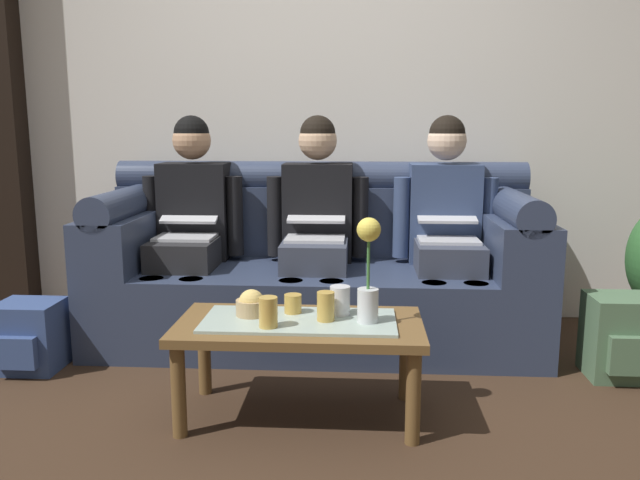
% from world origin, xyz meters
% --- Properties ---
extents(ground_plane, '(14.00, 14.00, 0.00)m').
position_xyz_m(ground_plane, '(0.00, 0.00, 0.00)').
color(ground_plane, '#382619').
extents(back_wall_patterned, '(6.00, 0.12, 2.90)m').
position_xyz_m(back_wall_patterned, '(0.00, 1.70, 1.45)').
color(back_wall_patterned, silver).
rests_on(back_wall_patterned, ground_plane).
extents(timber_pillar, '(0.20, 0.20, 2.90)m').
position_xyz_m(timber_pillar, '(-1.92, 1.58, 1.45)').
color(timber_pillar, black).
rests_on(timber_pillar, ground_plane).
extents(couch, '(2.34, 0.88, 0.96)m').
position_xyz_m(couch, '(-0.00, 1.17, 0.37)').
color(couch, '#2D3851').
rests_on(couch, ground_plane).
extents(person_left, '(0.56, 0.67, 1.22)m').
position_xyz_m(person_left, '(-0.70, 1.17, 0.66)').
color(person_left, '#232326').
rests_on(person_left, ground_plane).
extents(person_middle, '(0.56, 0.67, 1.22)m').
position_xyz_m(person_middle, '(0.00, 1.17, 0.66)').
color(person_middle, '#383D4C').
rests_on(person_middle, ground_plane).
extents(person_right, '(0.56, 0.67, 1.22)m').
position_xyz_m(person_right, '(0.70, 1.17, 0.66)').
color(person_right, '#383D4C').
rests_on(person_right, ground_plane).
extents(coffee_table, '(0.98, 0.50, 0.41)m').
position_xyz_m(coffee_table, '(0.00, 0.18, 0.35)').
color(coffee_table, brown).
rests_on(coffee_table, ground_plane).
extents(flower_vase, '(0.09, 0.09, 0.41)m').
position_xyz_m(flower_vase, '(0.27, 0.17, 0.62)').
color(flower_vase, silver).
rests_on(flower_vase, coffee_table).
extents(snack_bowl, '(0.13, 0.13, 0.11)m').
position_xyz_m(snack_bowl, '(-0.20, 0.23, 0.45)').
color(snack_bowl, tan).
rests_on(snack_bowl, coffee_table).
extents(cup_near_left, '(0.07, 0.07, 0.08)m').
position_xyz_m(cup_near_left, '(-0.03, 0.27, 0.45)').
color(cup_near_left, gold).
rests_on(cup_near_left, coffee_table).
extents(cup_near_right, '(0.07, 0.07, 0.12)m').
position_xyz_m(cup_near_right, '(0.11, 0.17, 0.47)').
color(cup_near_right, gold).
rests_on(cup_near_right, coffee_table).
extents(cup_far_center, '(0.08, 0.08, 0.12)m').
position_xyz_m(cup_far_center, '(0.16, 0.26, 0.47)').
color(cup_far_center, silver).
rests_on(cup_far_center, coffee_table).
extents(cup_far_left, '(0.07, 0.07, 0.12)m').
position_xyz_m(cup_far_left, '(-0.11, 0.08, 0.47)').
color(cup_far_left, gold).
rests_on(cup_far_left, coffee_table).
extents(backpack_right, '(0.30, 0.31, 0.39)m').
position_xyz_m(backpack_right, '(1.46, 0.69, 0.19)').
color(backpack_right, '#4C6B4C').
rests_on(backpack_right, ground_plane).
extents(backpack_left, '(0.29, 0.30, 0.33)m').
position_xyz_m(backpack_left, '(-1.35, 0.60, 0.16)').
color(backpack_left, '#33477A').
rests_on(backpack_left, ground_plane).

